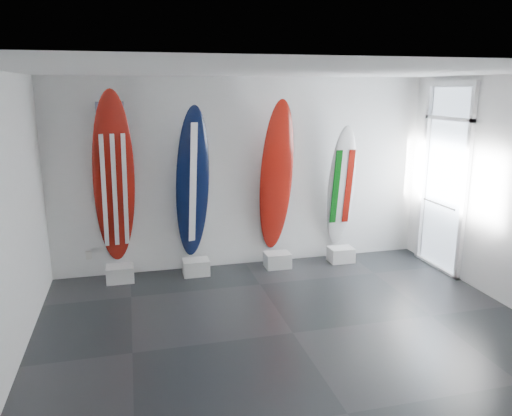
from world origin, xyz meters
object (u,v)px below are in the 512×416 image
object	(u,v)px
surfboard_navy	(193,184)
surfboard_usa	(114,180)
surfboard_italy	(341,187)
surfboard_swiss	(276,178)

from	to	relation	value
surfboard_navy	surfboard_usa	bearing A→B (deg)	164.52
surfboard_usa	surfboard_italy	world-z (taller)	surfboard_usa
surfboard_swiss	surfboard_italy	distance (m)	1.13
surfboard_usa	surfboard_italy	xyz separation A→B (m)	(3.56, 0.00, -0.28)
surfboard_usa	surfboard_swiss	bearing A→B (deg)	-7.94
surfboard_usa	surfboard_swiss	distance (m)	2.46
surfboard_usa	surfboard_swiss	xyz separation A→B (m)	(2.46, 0.00, -0.08)
surfboard_navy	surfboard_italy	xyz separation A→B (m)	(2.43, 0.00, -0.17)
surfboard_swiss	surfboard_usa	bearing A→B (deg)	172.19
surfboard_navy	surfboard_italy	bearing A→B (deg)	-15.48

